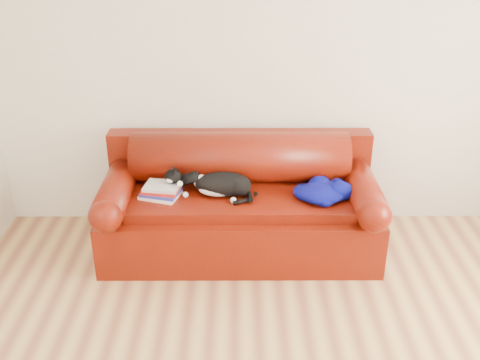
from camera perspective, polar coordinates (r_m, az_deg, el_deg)
The scene contains 6 objects.
room_shell at distance 2.49m, azimuth 9.37°, elevation 7.04°, with size 4.52×4.02×2.61m.
sofa_base at distance 4.41m, azimuth -0.01°, elevation -4.28°, with size 2.10×0.90×0.50m.
sofa_back at distance 4.48m, azimuth -0.01°, elevation 0.65°, with size 2.10×1.01×0.88m.
book_stack at distance 4.24m, azimuth -8.01°, elevation -1.09°, with size 0.33×0.29×0.10m.
cat at distance 4.21m, azimuth -1.86°, elevation -0.47°, with size 0.57×0.36×0.22m.
blanket at distance 4.22m, azimuth 8.45°, elevation -1.11°, with size 0.52×0.43×0.14m.
Camera 1 is at (-0.29, -2.31, 2.46)m, focal length 42.00 mm.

